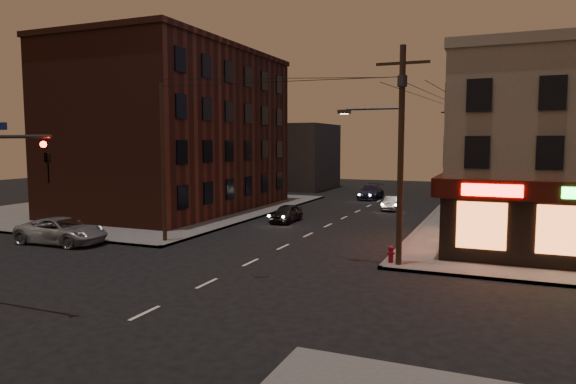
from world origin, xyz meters
The scene contains 14 objects.
ground centered at (0.00, 0.00, 0.00)m, with size 120.00×120.00×0.00m, color black.
sidewalk_nw centered at (-18.00, 19.00, 0.07)m, with size 24.00×28.00×0.15m, color #514F4C.
brick_apartment centered at (-14.50, 19.00, 6.65)m, with size 12.00×20.00×13.00m, color #492217.
bg_building_ne_a centered at (14.00, 38.00, 3.50)m, with size 10.00×12.00×7.00m, color #3F3D3A.
bg_building_nw centered at (-13.00, 42.00, 4.00)m, with size 9.00×10.00×8.00m, color #3F3D3A.
bg_building_ne_b centered at (12.00, 52.00, 3.00)m, with size 8.00×8.00×6.00m, color #3F3D3A.
utility_pole_main centered at (6.68, 5.80, 5.76)m, with size 4.20×0.44×10.00m.
utility_pole_far centered at (6.80, 32.00, 4.65)m, with size 0.26×0.26×9.00m, color #382619.
utility_pole_west centered at (-6.80, 6.50, 4.65)m, with size 0.24×0.24×9.00m, color #382619.
suv_cross centered at (-12.09, 4.00, 0.75)m, with size 2.48×5.38×1.50m, color gray.
sedan_near centered at (-3.30, 16.35, 0.64)m, with size 1.51×3.75×1.28m, color black.
sedan_mid centered at (2.51, 25.97, 0.58)m, with size 1.23×3.53×1.16m, color slate.
sedan_far centered at (-1.21, 33.71, 0.72)m, with size 2.03×4.99×1.45m, color #1A1B35.
fire_hydrant centered at (6.40, 6.00, 0.59)m, with size 0.35×0.35×0.81m.
Camera 1 is at (11.06, -17.81, 5.83)m, focal length 32.00 mm.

